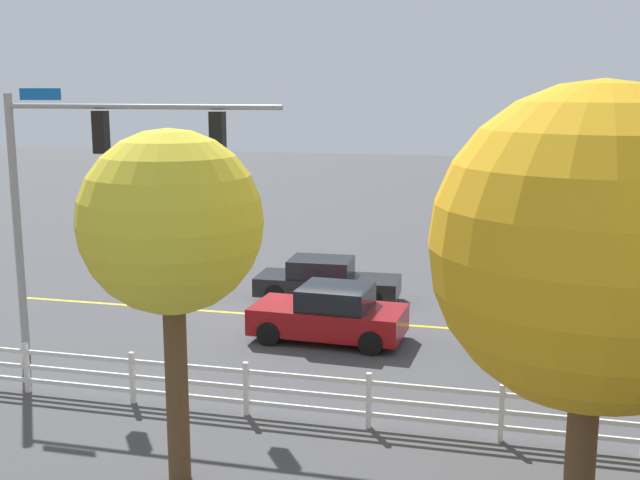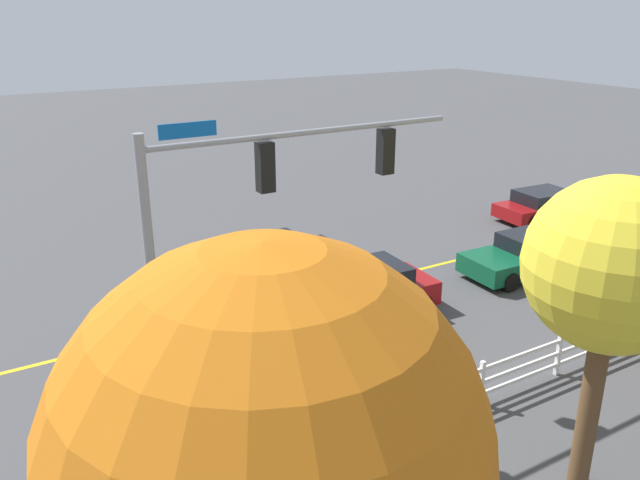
# 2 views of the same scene
# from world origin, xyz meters

# --- Properties ---
(ground_plane) EXTENTS (120.00, 120.00, 0.00)m
(ground_plane) POSITION_xyz_m (0.00, 0.00, 0.00)
(ground_plane) COLOR #444447
(lane_center_stripe) EXTENTS (28.00, 0.16, 0.01)m
(lane_center_stripe) POSITION_xyz_m (-4.00, 0.00, 0.00)
(lane_center_stripe) COLOR gold
(lane_center_stripe) RESTS_ON ground_plane
(signal_assembly) EXTENTS (7.01, 0.38, 6.74)m
(signal_assembly) POSITION_xyz_m (4.31, 4.98, 4.74)
(signal_assembly) COLOR gray
(signal_assembly) RESTS_ON ground_plane
(car_0) EXTENTS (4.81, 2.10, 1.38)m
(car_0) POSITION_xyz_m (-7.49, 2.10, 0.66)
(car_0) COLOR #0C4C2D
(car_0) RESTS_ON ground_plane
(car_1) EXTENTS (4.61, 2.14, 1.29)m
(car_1) POSITION_xyz_m (-12.76, -1.80, 0.64)
(car_1) COLOR maroon
(car_1) RESTS_ON ground_plane
(car_2) EXTENTS (4.18, 2.16, 1.52)m
(car_2) POSITION_xyz_m (-0.94, 1.85, 0.72)
(car_2) COLOR maroon
(car_2) RESTS_ON ground_plane
(car_3) EXTENTS (4.28, 1.93, 1.41)m
(car_3) POSITION_xyz_m (-13.80, 1.70, 0.68)
(car_3) COLOR silver
(car_3) RESTS_ON ground_plane
(car_4) EXTENTS (4.63, 1.97, 1.38)m
(car_4) POSITION_xyz_m (0.12, -2.07, 0.66)
(car_4) COLOR black
(car_4) RESTS_ON ground_plane
(white_rail_fence) EXTENTS (26.10, 0.10, 1.15)m
(white_rail_fence) POSITION_xyz_m (-3.00, 7.16, 0.60)
(white_rail_fence) COLOR white
(white_rail_fence) RESTS_ON ground_plane
(tree_0) EXTENTS (4.20, 4.20, 6.86)m
(tree_0) POSITION_xyz_m (7.15, 11.69, 4.75)
(tree_0) COLOR brown
(tree_0) RESTS_ON ground_plane
(tree_4) EXTENTS (3.07, 3.07, 6.11)m
(tree_4) POSITION_xyz_m (-0.18, 10.05, 4.52)
(tree_4) COLOR brown
(tree_4) RESTS_ON ground_plane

